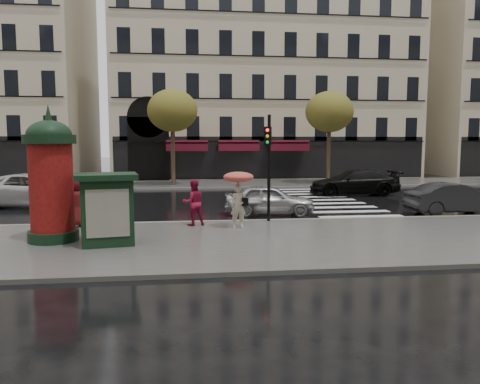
{
  "coord_description": "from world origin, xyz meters",
  "views": [
    {
      "loc": [
        -1.36,
        -14.42,
        3.11
      ],
      "look_at": [
        0.6,
        1.5,
        1.37
      ],
      "focal_mm": 35.0,
      "sensor_mm": 36.0,
      "label": 1
    }
  ],
  "objects": [
    {
      "name": "morris_column",
      "position": [
        -5.26,
        0.07,
        2.07
      ],
      "size": [
        1.52,
        1.52,
        4.08
      ],
      "color": "black",
      "rests_on": "near_sidewalk"
    },
    {
      "name": "zebra_crossing",
      "position": [
        6.0,
        9.6,
        0.01
      ],
      "size": [
        3.6,
        11.75,
        0.01
      ],
      "primitive_type": "cube",
      "color": "silver",
      "rests_on": "ground"
    },
    {
      "name": "near_sidewalk",
      "position": [
        0.0,
        -0.5,
        0.06
      ],
      "size": [
        90.0,
        7.0,
        0.12
      ],
      "primitive_type": "cube",
      "color": "#474744",
      "rests_on": "ground"
    },
    {
      "name": "car_black",
      "position": [
        8.57,
        11.7,
        0.75
      ],
      "size": [
        5.3,
        2.5,
        1.49
      ],
      "primitive_type": "imported",
      "rotation": [
        0.0,
        0.0,
        -1.65
      ],
      "color": "black",
      "rests_on": "ground"
    },
    {
      "name": "car_white",
      "position": [
        -8.42,
        8.81,
        0.79
      ],
      "size": [
        6.01,
        3.37,
        1.59
      ],
      "primitive_type": "imported",
      "rotation": [
        0.0,
        0.0,
        1.44
      ],
      "color": "silver",
      "rests_on": "ground"
    },
    {
      "name": "newsstand",
      "position": [
        -3.55,
        -0.58,
        1.18
      ],
      "size": [
        1.93,
        1.71,
        2.07
      ],
      "color": "black",
      "rests_on": "near_sidewalk"
    },
    {
      "name": "traffic_light",
      "position": [
        1.82,
        2.73,
        2.53
      ],
      "size": [
        0.3,
        0.39,
        3.98
      ],
      "color": "black",
      "rests_on": "near_sidewalk"
    },
    {
      "name": "woman_red",
      "position": [
        -0.99,
        2.19,
        0.94
      ],
      "size": [
        0.93,
        0.8,
        1.64
      ],
      "primitive_type": "imported",
      "rotation": [
        0.0,
        0.0,
        3.39
      ],
      "color": "maroon",
      "rests_on": "near_sidewalk"
    },
    {
      "name": "car_silver",
      "position": [
        2.29,
        4.96,
        0.65
      ],
      "size": [
        3.97,
        2.0,
        1.3
      ],
      "primitive_type": "imported",
      "rotation": [
        0.0,
        0.0,
        1.44
      ],
      "color": "silver",
      "rests_on": "ground"
    },
    {
      "name": "tree_far_right",
      "position": [
        9.0,
        18.0,
        5.17
      ],
      "size": [
        3.4,
        3.4,
        6.64
      ],
      "color": "#38281C",
      "rests_on": "ground"
    },
    {
      "name": "car_far_silver",
      "position": [
        -8.5,
        14.7,
        0.66
      ],
      "size": [
        3.96,
        1.83,
        1.31
      ],
      "primitive_type": "imported",
      "rotation": [
        0.0,
        0.0,
        -1.65
      ],
      "color": "#9D9DA2",
      "rests_on": "ground"
    },
    {
      "name": "woman_umbrella",
      "position": [
        0.55,
        1.51,
        1.45
      ],
      "size": [
        1.05,
        1.05,
        2.02
      ],
      "color": "beige",
      "rests_on": "near_sidewalk"
    },
    {
      "name": "far_sidewalk",
      "position": [
        0.0,
        19.0,
        0.06
      ],
      "size": [
        90.0,
        6.0,
        0.12
      ],
      "primitive_type": "cube",
      "color": "#474744",
      "rests_on": "ground"
    },
    {
      "name": "man_burgundy",
      "position": [
        -5.08,
        2.4,
        0.98
      ],
      "size": [
        1.01,
        0.89,
        1.73
      ],
      "primitive_type": "imported",
      "rotation": [
        0.0,
        0.0,
        3.65
      ],
      "color": "#541012",
      "rests_on": "near_sidewalk"
    },
    {
      "name": "near_kerb",
      "position": [
        0.0,
        3.0,
        0.07
      ],
      "size": [
        90.0,
        0.25,
        0.14
      ],
      "primitive_type": "cube",
      "color": "slate",
      "rests_on": "ground"
    },
    {
      "name": "bldg_far_corner",
      "position": [
        6.0,
        30.0,
        11.31
      ],
      "size": [
        26.0,
        14.0,
        22.9
      ],
      "color": "#B7A88C",
      "rests_on": "ground"
    },
    {
      "name": "car_darkgrey",
      "position": [
        10.21,
        4.2,
        0.67
      ],
      "size": [
        4.1,
        1.52,
        1.34
      ],
      "primitive_type": "imported",
      "rotation": [
        0.0,
        0.0,
        1.6
      ],
      "color": "black",
      "rests_on": "ground"
    },
    {
      "name": "tree_far_left",
      "position": [
        -2.0,
        18.0,
        5.17
      ],
      "size": [
        3.4,
        3.4,
        6.64
      ],
      "color": "#38281C",
      "rests_on": "ground"
    },
    {
      "name": "ground",
      "position": [
        0.0,
        0.0,
        0.0
      ],
      "size": [
        160.0,
        160.0,
        0.0
      ],
      "primitive_type": "plane",
      "color": "black",
      "rests_on": "ground"
    },
    {
      "name": "far_kerb",
      "position": [
        0.0,
        16.0,
        0.07
      ],
      "size": [
        90.0,
        0.25,
        0.14
      ],
      "primitive_type": "cube",
      "color": "slate",
      "rests_on": "ground"
    }
  ]
}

